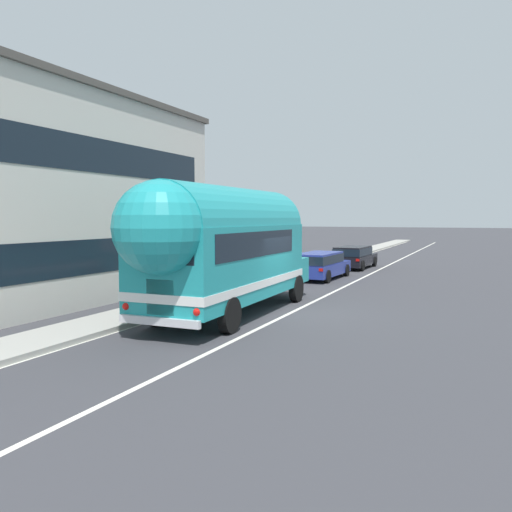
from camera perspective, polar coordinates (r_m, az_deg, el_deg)
The scene contains 6 objects.
ground_plane at distance 17.21m, azimuth 3.84°, elevation -6.28°, with size 300.00×300.00×0.00m, color #38383D.
lane_markings at distance 29.02m, azimuth 9.15°, elevation -1.99°, with size 3.53×80.00×0.01m.
sidewalk_slab at distance 27.97m, azimuth 2.64°, elevation -2.03°, with size 1.83×90.00×0.15m, color #9E9B93.
painted_bus at distance 16.14m, azimuth -3.73°, elevation 1.26°, with size 2.74×10.26×4.12m.
car_lead at distance 26.51m, azimuth 7.09°, elevation -0.84°, with size 2.00×4.73×1.37m.
car_second at distance 32.35m, azimuth 10.74°, elevation 0.03°, with size 2.02×4.67×1.37m.
Camera 1 is at (5.84, -15.88, 3.16)m, focal length 36.26 mm.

